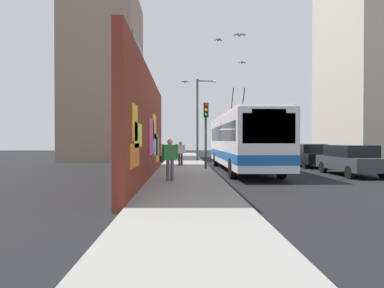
% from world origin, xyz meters
% --- Properties ---
extents(ground_plane, '(80.00, 80.00, 0.00)m').
position_xyz_m(ground_plane, '(0.00, 0.00, 0.00)').
color(ground_plane, black).
extents(sidewalk_slab, '(48.00, 3.20, 0.15)m').
position_xyz_m(sidewalk_slab, '(0.00, 1.60, 0.07)').
color(sidewalk_slab, gray).
rests_on(sidewalk_slab, ground_plane).
extents(graffiti_wall, '(14.18, 0.32, 4.91)m').
position_xyz_m(graffiti_wall, '(-3.91, 3.35, 2.45)').
color(graffiti_wall, maroon).
rests_on(graffiti_wall, ground_plane).
extents(building_far_left, '(8.13, 6.39, 15.71)m').
position_xyz_m(building_far_left, '(11.82, 9.20, 7.85)').
color(building_far_left, gray).
rests_on(building_far_left, ground_plane).
extents(building_far_right, '(10.53, 6.91, 18.91)m').
position_xyz_m(building_far_right, '(12.55, -17.00, 9.46)').
color(building_far_right, '#B2A899').
rests_on(building_far_right, ground_plane).
extents(city_bus, '(11.46, 2.62, 5.13)m').
position_xyz_m(city_bus, '(-0.33, -1.80, 1.86)').
color(city_bus, silver).
rests_on(city_bus, ground_plane).
extents(parked_car_dark_gray, '(4.31, 1.85, 1.58)m').
position_xyz_m(parked_car_dark_gray, '(-2.77, -7.00, 0.83)').
color(parked_car_dark_gray, '#38383D').
rests_on(parked_car_dark_gray, ground_plane).
extents(parked_car_black, '(4.64, 1.82, 1.58)m').
position_xyz_m(parked_car_black, '(2.81, -7.00, 0.83)').
color(parked_car_black, black).
rests_on(parked_car_black, ground_plane).
extents(parked_car_white, '(4.61, 1.89, 1.58)m').
position_xyz_m(parked_car_white, '(8.73, -7.00, 0.84)').
color(parked_car_white, white).
rests_on(parked_car_white, ground_plane).
extents(parked_car_red, '(4.41, 1.90, 1.58)m').
position_xyz_m(parked_car_red, '(14.86, -7.00, 0.83)').
color(parked_car_red, '#B21E19').
rests_on(parked_car_red, ground_plane).
extents(pedestrian_midblock, '(0.22, 0.73, 1.60)m').
position_xyz_m(pedestrian_midblock, '(2.45, 1.87, 1.08)').
color(pedestrian_midblock, '#3F3326').
rests_on(pedestrian_midblock, sidewalk_slab).
extents(pedestrian_near_wall, '(0.23, 0.77, 1.73)m').
position_xyz_m(pedestrian_near_wall, '(-5.76, 2.27, 1.17)').
color(pedestrian_near_wall, '#595960').
rests_on(pedestrian_near_wall, sidewalk_slab).
extents(traffic_light, '(0.49, 0.28, 3.91)m').
position_xyz_m(traffic_light, '(-0.28, 0.35, 2.79)').
color(traffic_light, '#2D382D').
rests_on(traffic_light, sidewalk_slab).
extents(street_lamp, '(0.44, 1.70, 6.87)m').
position_xyz_m(street_lamp, '(7.84, 0.27, 4.08)').
color(street_lamp, '#4C4C51').
rests_on(street_lamp, sidewalk_slab).
extents(flying_pigeons, '(8.88, 4.72, 3.01)m').
position_xyz_m(flying_pigeons, '(1.77, -0.69, 7.29)').
color(flying_pigeons, '#47474C').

